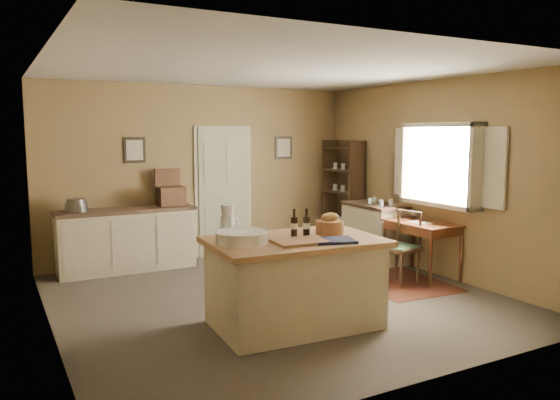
{
  "coord_description": "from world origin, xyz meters",
  "views": [
    {
      "loc": [
        -2.99,
        -5.61,
        1.99
      ],
      "look_at": [
        0.19,
        0.27,
        1.15
      ],
      "focal_mm": 35.0,
      "sensor_mm": 36.0,
      "label": 1
    }
  ],
  "objects_px": {
    "work_island": "(294,280)",
    "right_cabinet": "(374,232)",
    "desk_chair": "(399,248)",
    "shelving_unit": "(345,195)",
    "writing_desk": "(422,229)",
    "sideboard": "(127,237)"
  },
  "relations": [
    {
      "from": "writing_desk",
      "to": "sideboard",
      "type": "bearing_deg",
      "value": 146.57
    },
    {
      "from": "desk_chair",
      "to": "shelving_unit",
      "type": "bearing_deg",
      "value": 62.9
    },
    {
      "from": "writing_desk",
      "to": "desk_chair",
      "type": "bearing_deg",
      "value": -168.86
    },
    {
      "from": "desk_chair",
      "to": "shelving_unit",
      "type": "xyz_separation_m",
      "value": [
        0.62,
        2.13,
        0.45
      ]
    },
    {
      "from": "work_island",
      "to": "shelving_unit",
      "type": "distance_m",
      "value": 3.89
    },
    {
      "from": "desk_chair",
      "to": "right_cabinet",
      "type": "bearing_deg",
      "value": 56.35
    },
    {
      "from": "desk_chair",
      "to": "work_island",
      "type": "bearing_deg",
      "value": -171.43
    },
    {
      "from": "work_island",
      "to": "sideboard",
      "type": "xyz_separation_m",
      "value": [
        -0.98,
        3.09,
        -0.0
      ]
    },
    {
      "from": "work_island",
      "to": "desk_chair",
      "type": "relative_size",
      "value": 1.94
    },
    {
      "from": "desk_chair",
      "to": "sideboard",
      "type": "bearing_deg",
      "value": 130.59
    },
    {
      "from": "work_island",
      "to": "right_cabinet",
      "type": "distance_m",
      "value": 3.08
    },
    {
      "from": "sideboard",
      "to": "shelving_unit",
      "type": "distance_m",
      "value": 3.64
    },
    {
      "from": "work_island",
      "to": "writing_desk",
      "type": "height_order",
      "value": "work_island"
    },
    {
      "from": "writing_desk",
      "to": "right_cabinet",
      "type": "bearing_deg",
      "value": 90.01
    },
    {
      "from": "work_island",
      "to": "right_cabinet",
      "type": "bearing_deg",
      "value": 39.88
    },
    {
      "from": "writing_desk",
      "to": "shelving_unit",
      "type": "height_order",
      "value": "shelving_unit"
    },
    {
      "from": "work_island",
      "to": "desk_chair",
      "type": "height_order",
      "value": "work_island"
    },
    {
      "from": "sideboard",
      "to": "desk_chair",
      "type": "bearing_deg",
      "value": -38.45
    },
    {
      "from": "work_island",
      "to": "shelving_unit",
      "type": "xyz_separation_m",
      "value": [
        2.63,
        2.84,
        0.44
      ]
    },
    {
      "from": "right_cabinet",
      "to": "sideboard",
      "type": "bearing_deg",
      "value": 160.02
    },
    {
      "from": "right_cabinet",
      "to": "shelving_unit",
      "type": "height_order",
      "value": "shelving_unit"
    },
    {
      "from": "writing_desk",
      "to": "right_cabinet",
      "type": "relative_size",
      "value": 0.98
    }
  ]
}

